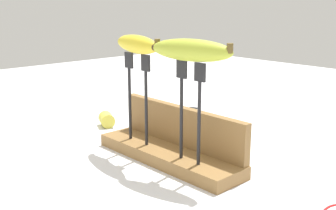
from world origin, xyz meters
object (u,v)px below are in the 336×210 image
Objects in this scene: fork_stand_left at (138,90)px; banana_chunk_near at (107,119)px; banana_raised_left at (137,44)px; banana_raised_right at (191,50)px; fork_fallen_near at (186,111)px; fork_stand_right at (190,103)px.

banana_chunk_near is (-0.23, 0.07, -0.13)m from fork_stand_left.
banana_chunk_near is (-0.23, 0.07, -0.23)m from banana_raised_left.
banana_chunk_near is (-0.39, 0.07, -0.24)m from banana_raised_right.
fork_fallen_near is (-0.18, 0.34, -0.25)m from banana_raised_left.
banana_raised_left is at bearing 179.99° from banana_raised_right.
fork_stand_right is 0.20m from banana_raised_left.
fork_stand_left is 0.20m from banana_raised_right.
banana_raised_left is 1.07× the size of fork_fallen_near.
fork_stand_right is 1.18× the size of banana_raised_left.
fork_stand_left is 0.17m from fork_stand_right.
fork_stand_left is 0.27m from banana_chunk_near.
fork_stand_left is at bearing -9.31° from banana_raised_left.
fork_stand_left is 0.10m from banana_raised_left.
banana_raised_left is at bearing 180.00° from fork_stand_right.
fork_fallen_near is at bearing 80.64° from banana_chunk_near.
fork_fallen_near is 0.28m from banana_chunk_near.
fork_stand_right is at bearing -44.42° from fork_fallen_near.
fork_stand_right is 1.12× the size of banana_raised_right.
fork_stand_left is at bearing -16.77° from banana_chunk_near.
fork_stand_right is at bearing -0.00° from fork_stand_left.
fork_fallen_near is (-0.35, 0.34, -0.25)m from banana_raised_right.
banana_chunk_near is at bearing -99.36° from fork_fallen_near.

